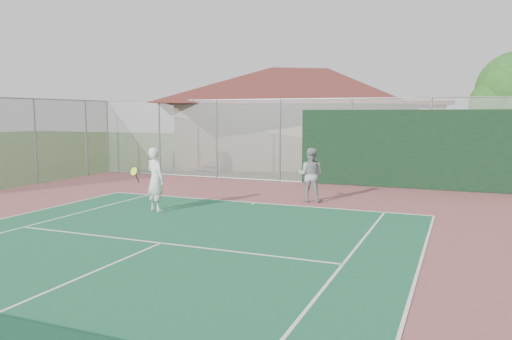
{
  "coord_description": "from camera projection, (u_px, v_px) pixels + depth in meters",
  "views": [
    {
      "loc": [
        6.14,
        -2.85,
        2.91
      ],
      "look_at": [
        0.61,
        10.48,
        1.27
      ],
      "focal_mm": 35.0,
      "sensor_mm": 36.0,
      "label": 1
    }
  ],
  "objects": [
    {
      "name": "back_fence",
      "position": [
        353.0,
        145.0,
        19.87
      ],
      "size": [
        20.08,
        0.11,
        3.53
      ],
      "color": "gray",
      "rests_on": "ground"
    },
    {
      "name": "side_fence_left",
      "position": [
        35.0,
        142.0,
        20.36
      ],
      "size": [
        0.08,
        9.0,
        3.5
      ],
      "color": "gray",
      "rests_on": "ground"
    },
    {
      "name": "clubhouse",
      "position": [
        303.0,
        107.0,
        29.13
      ],
      "size": [
        17.39,
        14.53,
        6.41
      ],
      "rotation": [
        0.0,
        0.0,
        0.36
      ],
      "color": "tan",
      "rests_on": "ground"
    },
    {
      "name": "bleachers",
      "position": [
        203.0,
        160.0,
        25.59
      ],
      "size": [
        2.82,
        1.83,
        1.02
      ],
      "rotation": [
        0.0,
        0.0,
        -0.09
      ],
      "color": "#AF4828",
      "rests_on": "ground"
    },
    {
      "name": "player_white_front",
      "position": [
        155.0,
        180.0,
        14.74
      ],
      "size": [
        1.13,
        0.8,
        1.9
      ],
      "rotation": [
        0.0,
        0.0,
        2.74
      ],
      "color": "silver",
      "rests_on": "ground"
    },
    {
      "name": "player_grey_back",
      "position": [
        310.0,
        175.0,
        16.37
      ],
      "size": [
        0.9,
        0.72,
        1.77
      ],
      "rotation": [
        0.0,
        0.0,
        3.2
      ],
      "color": "#96999B",
      "rests_on": "ground"
    }
  ]
}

